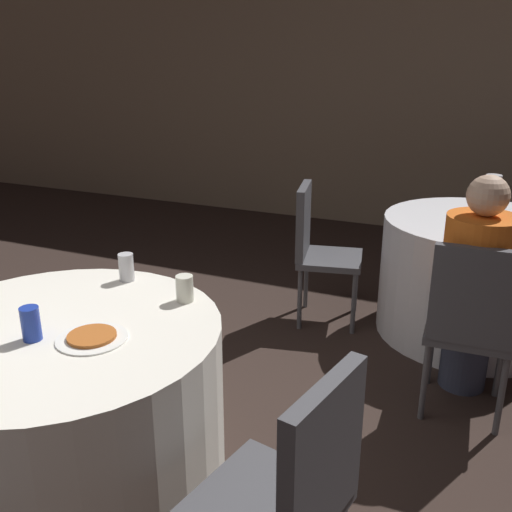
% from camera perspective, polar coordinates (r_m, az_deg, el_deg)
% --- Properties ---
extents(ground_plane, '(16.00, 16.00, 0.00)m').
position_cam_1_polar(ground_plane, '(2.63, -21.99, -21.89)').
color(ground_plane, '#332621').
extents(wall_back, '(16.00, 0.06, 2.80)m').
position_cam_1_polar(wall_back, '(5.94, 8.55, 16.72)').
color(wall_back, gray).
rests_on(wall_back, ground_plane).
extents(table_near, '(1.20, 1.20, 0.74)m').
position_cam_1_polar(table_near, '(2.39, -18.24, -14.79)').
color(table_near, white).
rests_on(table_near, ground_plane).
extents(table_far, '(1.13, 1.13, 0.74)m').
position_cam_1_polar(table_far, '(3.78, 20.85, -2.02)').
color(table_far, silver).
rests_on(table_far, ground_plane).
extents(chair_near_east, '(0.47, 0.47, 0.90)m').
position_cam_1_polar(chair_near_east, '(1.73, 3.83, -22.12)').
color(chair_near_east, '#47474C').
rests_on(chair_near_east, ground_plane).
extents(chair_far_west, '(0.48, 0.47, 0.90)m').
position_cam_1_polar(chair_far_west, '(3.68, 6.04, 1.40)').
color(chair_far_west, '#47474C').
rests_on(chair_far_west, ground_plane).
extents(chair_far_south, '(0.41, 0.42, 0.90)m').
position_cam_1_polar(chair_far_south, '(2.81, 20.75, -5.78)').
color(chair_far_south, '#47474C').
rests_on(chair_far_south, ground_plane).
extents(person_orange_shirt, '(0.33, 0.51, 1.18)m').
position_cam_1_polar(person_orange_shirt, '(2.94, 20.97, -3.47)').
color(person_orange_shirt, '#33384C').
rests_on(person_orange_shirt, ground_plane).
extents(pizza_plate_near, '(0.25, 0.25, 0.02)m').
position_cam_1_polar(pizza_plate_near, '(2.09, -16.09, -7.80)').
color(pizza_plate_near, white).
rests_on(pizza_plate_near, table_near).
extents(soda_can_silver, '(0.07, 0.07, 0.12)m').
position_cam_1_polar(soda_can_silver, '(2.55, -12.84, -1.11)').
color(soda_can_silver, silver).
rests_on(soda_can_silver, table_near).
extents(soda_can_blue, '(0.07, 0.07, 0.12)m').
position_cam_1_polar(soda_can_blue, '(2.13, -21.60, -6.31)').
color(soda_can_blue, '#1E38A5').
rests_on(soda_can_blue, table_near).
extents(cup_near, '(0.07, 0.07, 0.11)m').
position_cam_1_polar(cup_near, '(2.30, -7.15, -3.24)').
color(cup_near, silver).
rests_on(cup_near, table_near).
extents(bottle_far, '(0.09, 0.09, 0.27)m').
position_cam_1_polar(bottle_far, '(3.67, 22.47, 5.45)').
color(bottle_far, white).
rests_on(bottle_far, table_far).
extents(cup_far, '(0.08, 0.08, 0.09)m').
position_cam_1_polar(cup_far, '(3.57, 22.08, 3.64)').
color(cup_far, silver).
rests_on(cup_far, table_far).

